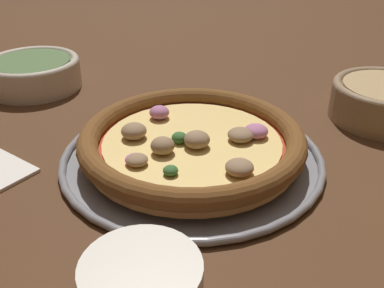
% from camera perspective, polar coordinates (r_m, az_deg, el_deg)
% --- Properties ---
extents(ground_plane, '(3.00, 3.00, 0.00)m').
position_cam_1_polar(ground_plane, '(0.54, 0.00, -2.05)').
color(ground_plane, '#4C2D19').
extents(pizza_tray, '(0.31, 0.31, 0.01)m').
position_cam_1_polar(pizza_tray, '(0.54, 0.00, -1.62)').
color(pizza_tray, gray).
rests_on(pizza_tray, ground_plane).
extents(pizza, '(0.27, 0.27, 0.04)m').
position_cam_1_polar(pizza, '(0.53, -0.02, 0.34)').
color(pizza, '#BC7F42').
rests_on(pizza, pizza_tray).
extents(bowl_far, '(0.15, 0.15, 0.05)m').
position_cam_1_polar(bowl_far, '(0.78, -19.49, 8.65)').
color(bowl_far, beige).
rests_on(bowl_far, ground_plane).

